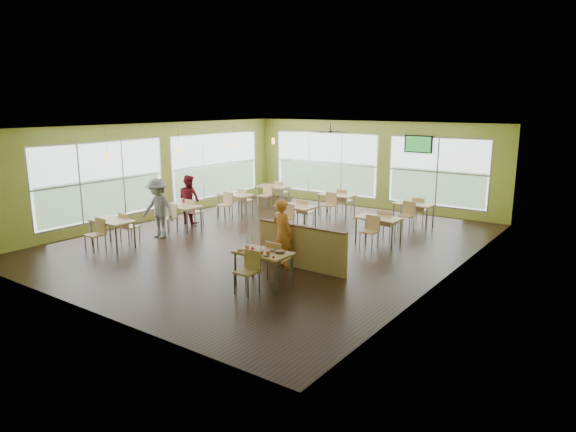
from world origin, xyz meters
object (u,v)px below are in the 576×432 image
object	(u,v)px
main_table	(263,257)
man_plaid	(282,233)
food_basket	(280,252)
half_wall_divider	(302,247)

from	to	relation	value
main_table	man_plaid	world-z (taller)	man_plaid
main_table	food_basket	distance (m)	0.39
main_table	half_wall_divider	bearing A→B (deg)	90.00
half_wall_divider	man_plaid	size ratio (longest dim) A/B	1.46
half_wall_divider	man_plaid	bearing A→B (deg)	-158.58
man_plaid	food_basket	xyz separation A→B (m)	(0.78, -1.15, -0.05)
main_table	food_basket	world-z (taller)	main_table
half_wall_divider	man_plaid	xyz separation A→B (m)	(-0.44, -0.17, 0.30)
half_wall_divider	man_plaid	world-z (taller)	man_plaid
main_table	food_basket	bearing A→B (deg)	21.40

